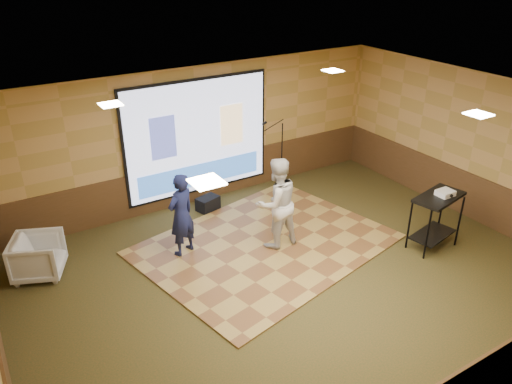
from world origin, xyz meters
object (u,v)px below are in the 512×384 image
player_right (277,203)px  projector (445,193)px  banquet_chair (38,257)px  projector_screen (198,138)px  duffel_bag (208,203)px  mic_stand (279,170)px  av_table (437,210)px  dance_floor (266,244)px  player_left (181,215)px

player_right → projector: 3.07m
player_right → banquet_chair: player_right is taller
projector_screen → duffel_bag: projector_screen is taller
projector → mic_stand: (-1.15, 3.66, -0.64)m
projector → player_right: bearing=148.7°
banquet_chair → duffel_bag: (3.56, 0.62, -0.22)m
mic_stand → duffel_bag: (-1.90, -0.05, -0.35)m
player_right → mic_stand: player_right is taller
banquet_chair → projector_screen: bearing=-49.9°
av_table → projector: size_ratio=3.61×
dance_floor → projector: projector is taller
projector → mic_stand: size_ratio=0.17×
banquet_chair → duffel_bag: size_ratio=1.72×
dance_floor → mic_stand: (1.61, 1.92, 0.48)m
dance_floor → mic_stand: bearing=50.1°
projector → banquet_chair: projector is taller
projector_screen → dance_floor: 2.78m
projector → duffel_bag: 4.82m
projector_screen → projector: size_ratio=11.07×
projector_screen → av_table: projector_screen is taller
av_table → player_right: bearing=147.7°
player_right → av_table: (2.50, -1.58, -0.13)m
dance_floor → player_left: player_left is taller
projector_screen → banquet_chair: (-3.64, -1.10, -1.10)m
projector → banquet_chair: 7.29m
player_left → dance_floor: bearing=137.9°
dance_floor → projector: (2.75, -1.74, 1.12)m
player_right → mic_stand: size_ratio=1.02×
projector_screen → mic_stand: projector_screen is taller
dance_floor → duffel_bag: (-0.29, 1.87, 0.13)m
av_table → banquet_chair: 7.16m
av_table → duffel_bag: (-2.95, 3.56, -0.63)m
duffel_bag → av_table: bearing=-50.4°
dance_floor → player_left: size_ratio=2.82×
projector_screen → mic_stand: size_ratio=1.91×
projector_screen → duffel_bag: (-0.08, -0.49, -1.33)m
dance_floor → av_table: (2.66, -1.69, 0.77)m
projector_screen → duffel_bag: bearing=-99.5°
projector_screen → duffel_bag: 1.42m
duffel_bag → banquet_chair: bearing=-170.2°
player_left → projector: size_ratio=5.29×
player_right → duffel_bag: (-0.45, 1.98, -0.77)m
player_left → projector_screen: bearing=-145.9°
player_left → duffel_bag: player_left is taller
projector_screen → banquet_chair: size_ratio=4.08×
banquet_chair → mic_stand: bearing=-59.8°
player_right → mic_stand: bearing=-125.1°
projector_screen → projector: bearing=-54.1°
projector → duffel_bag: size_ratio=0.64×
player_left → av_table: (4.12, -2.25, -0.04)m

